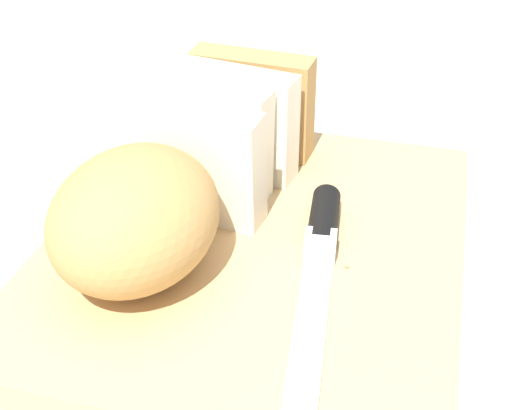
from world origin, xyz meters
The scene contains 6 objects.
ground_plane centered at (0.00, 0.00, 0.00)m, with size 3.00×3.00×0.00m, color beige.
cutting_board centered at (0.00, 0.00, 0.01)m, with size 0.37×0.31×0.03m, color tan.
bread_loaf centered at (0.00, 0.06, 0.07)m, with size 0.29×0.14×0.10m.
bread_knife centered at (-0.01, -0.05, 0.03)m, with size 0.28×0.06×0.02m.
crumb_near_knife centered at (-0.03, 0.04, 0.03)m, with size 0.00×0.00×0.00m, color tan.
crumb_near_loaf centered at (-0.02, -0.07, 0.03)m, with size 0.00×0.00×0.00m, color tan.
Camera 1 is at (-0.42, -0.13, 0.35)m, focal length 49.70 mm.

